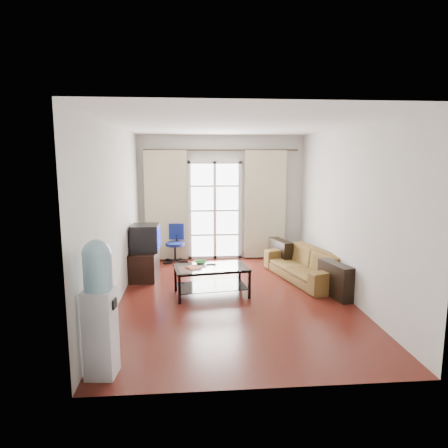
# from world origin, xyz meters

# --- Properties ---
(floor) EXTENTS (5.20, 5.20, 0.00)m
(floor) POSITION_xyz_m (0.00, 0.00, 0.00)
(floor) COLOR #5F1F16
(floor) RESTS_ON ground
(ceiling) EXTENTS (5.20, 5.20, 0.00)m
(ceiling) POSITION_xyz_m (0.00, 0.00, 2.70)
(ceiling) COLOR white
(ceiling) RESTS_ON wall_back
(wall_back) EXTENTS (3.60, 0.02, 2.70)m
(wall_back) POSITION_xyz_m (0.00, 2.60, 1.35)
(wall_back) COLOR silver
(wall_back) RESTS_ON floor
(wall_front) EXTENTS (3.60, 0.02, 2.70)m
(wall_front) POSITION_xyz_m (0.00, -2.60, 1.35)
(wall_front) COLOR silver
(wall_front) RESTS_ON floor
(wall_left) EXTENTS (0.02, 5.20, 2.70)m
(wall_left) POSITION_xyz_m (-1.80, 0.00, 1.35)
(wall_left) COLOR silver
(wall_left) RESTS_ON floor
(wall_right) EXTENTS (0.02, 5.20, 2.70)m
(wall_right) POSITION_xyz_m (1.80, 0.00, 1.35)
(wall_right) COLOR silver
(wall_right) RESTS_ON floor
(french_door) EXTENTS (1.16, 0.06, 2.15)m
(french_door) POSITION_xyz_m (-0.15, 2.54, 1.07)
(french_door) COLOR white
(french_door) RESTS_ON wall_back
(curtain_rod) EXTENTS (3.30, 0.04, 0.04)m
(curtain_rod) POSITION_xyz_m (0.00, 2.50, 2.38)
(curtain_rod) COLOR #4C3F2D
(curtain_rod) RESTS_ON wall_back
(curtain_left) EXTENTS (0.90, 0.07, 2.35)m
(curtain_left) POSITION_xyz_m (-1.20, 2.48, 1.20)
(curtain_left) COLOR beige
(curtain_left) RESTS_ON curtain_rod
(curtain_right) EXTENTS (0.90, 0.07, 2.35)m
(curtain_right) POSITION_xyz_m (0.95, 2.48, 1.20)
(curtain_right) COLOR beige
(curtain_right) RESTS_ON curtain_rod
(radiator) EXTENTS (0.64, 0.12, 0.64)m
(radiator) POSITION_xyz_m (0.80, 2.50, 0.33)
(radiator) COLOR #9A9A9D
(radiator) RESTS_ON floor
(sofa) EXTENTS (2.27, 1.65, 0.56)m
(sofa) POSITION_xyz_m (1.38, 0.83, 0.28)
(sofa) COLOR olive
(sofa) RESTS_ON floor
(coffee_table) EXTENTS (1.25, 0.82, 0.47)m
(coffee_table) POSITION_xyz_m (-0.36, 0.14, 0.30)
(coffee_table) COLOR silver
(coffee_table) RESTS_ON floor
(bowl) EXTENTS (0.29, 0.29, 0.05)m
(bowl) POSITION_xyz_m (-0.53, 0.33, 0.50)
(bowl) COLOR green
(bowl) RESTS_ON coffee_table
(book) EXTENTS (0.38, 0.40, 0.02)m
(book) POSITION_xyz_m (-0.72, 0.02, 0.48)
(book) COLOR maroon
(book) RESTS_ON coffee_table
(remote) EXTENTS (0.16, 0.06, 0.02)m
(remote) POSITION_xyz_m (-0.36, 0.26, 0.48)
(remote) COLOR black
(remote) RESTS_ON coffee_table
(tv_stand) EXTENTS (0.51, 0.73, 0.51)m
(tv_stand) POSITION_xyz_m (-1.54, 1.12, 0.26)
(tv_stand) COLOR black
(tv_stand) RESTS_ON floor
(crt_tv) EXTENTS (0.55, 0.54, 0.49)m
(crt_tv) POSITION_xyz_m (-1.54, 1.19, 0.76)
(crt_tv) COLOR black
(crt_tv) RESTS_ON tv_stand
(task_chair) EXTENTS (0.64, 0.64, 0.82)m
(task_chair) POSITION_xyz_m (-1.01, 2.27, 0.24)
(task_chair) COLOR black
(task_chair) RESTS_ON floor
(water_cooler) EXTENTS (0.33, 0.32, 1.42)m
(water_cooler) POSITION_xyz_m (-1.60, -2.22, 0.74)
(water_cooler) COLOR silver
(water_cooler) RESTS_ON floor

